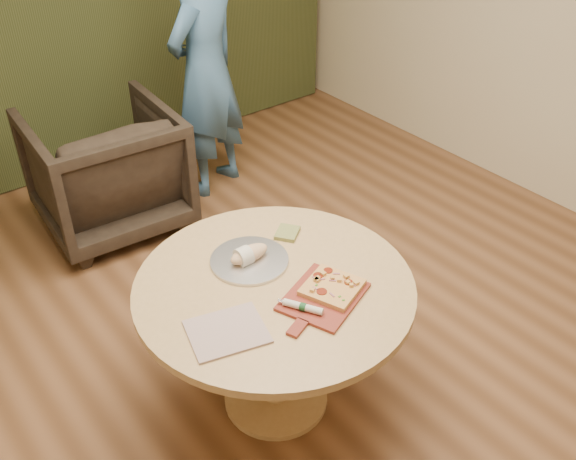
# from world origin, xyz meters

# --- Properties ---
(room_shell) EXTENTS (5.04, 6.04, 2.84)m
(room_shell) POSITION_xyz_m (0.00, 0.00, 1.40)
(room_shell) COLOR brown
(room_shell) RESTS_ON ground
(pedestal_table) EXTENTS (1.23, 1.23, 0.75)m
(pedestal_table) POSITION_xyz_m (-0.22, 0.03, 0.61)
(pedestal_table) COLOR tan
(pedestal_table) RESTS_ON ground
(pizza_paddle) EXTENTS (0.47, 0.39, 0.01)m
(pizza_paddle) POSITION_xyz_m (-0.12, -0.18, 0.76)
(pizza_paddle) COLOR maroon
(pizza_paddle) RESTS_ON pedestal_table
(flatbread_pizza) EXTENTS (0.28, 0.28, 0.04)m
(flatbread_pizza) POSITION_xyz_m (-0.06, -0.17, 0.78)
(flatbread_pizza) COLOR tan
(flatbread_pizza) RESTS_ON pizza_paddle
(cutlery_roll) EXTENTS (0.12, 0.18, 0.03)m
(cutlery_roll) POSITION_xyz_m (-0.24, -0.19, 0.78)
(cutlery_roll) COLOR beige
(cutlery_roll) RESTS_ON pizza_paddle
(newspaper) EXTENTS (0.36, 0.32, 0.01)m
(newspaper) POSITION_xyz_m (-0.55, -0.10, 0.76)
(newspaper) COLOR beige
(newspaper) RESTS_ON pedestal_table
(serving_tray) EXTENTS (0.36, 0.36, 0.02)m
(serving_tray) POSITION_xyz_m (-0.21, 0.22, 0.76)
(serving_tray) COLOR silver
(serving_tray) RESTS_ON pedestal_table
(bread_roll) EXTENTS (0.19, 0.09, 0.09)m
(bread_roll) POSITION_xyz_m (-0.22, 0.22, 0.79)
(bread_roll) COLOR #DEB587
(bread_roll) RESTS_ON serving_tray
(green_packet) EXTENTS (0.16, 0.15, 0.02)m
(green_packet) POSITION_xyz_m (0.05, 0.28, 0.76)
(green_packet) COLOR #5B632C
(green_packet) RESTS_ON pedestal_table
(armchair) EXTENTS (0.96, 0.90, 0.92)m
(armchair) POSITION_xyz_m (-0.15, 1.97, 0.46)
(armchair) COLOR black
(armchair) RESTS_ON ground
(person_standing) EXTENTS (0.77, 0.63, 1.81)m
(person_standing) POSITION_xyz_m (0.67, 1.98, 0.90)
(person_standing) COLOR #3B658F
(person_standing) RESTS_ON ground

